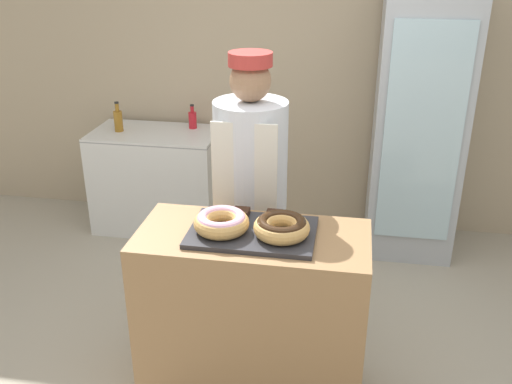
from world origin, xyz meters
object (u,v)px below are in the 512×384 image
at_px(chest_freezer, 158,179).
at_px(brownie_back_right, 274,215).
at_px(serving_tray, 252,232).
at_px(baker_person, 251,196).
at_px(bottle_red, 193,119).
at_px(beverage_fridge, 418,129).
at_px(bottle_amber, 118,120).
at_px(brownie_back_left, 241,212).
at_px(donut_light_glaze, 221,221).
at_px(donut_chocolate_glaze, 282,226).

bearing_deg(chest_freezer, brownie_back_right, -53.49).
distance_m(serving_tray, baker_person, 0.57).
distance_m(chest_freezer, bottle_red, 0.58).
xyz_separation_m(beverage_fridge, bottle_amber, (-2.32, -0.02, -0.05)).
bearing_deg(brownie_back_left, bottle_red, 113.12).
bearing_deg(beverage_fridge, brownie_back_right, -117.23).
height_order(serving_tray, brownie_back_left, brownie_back_left).
xyz_separation_m(brownie_back_right, beverage_fridge, (0.83, 1.62, -0.01)).
xyz_separation_m(serving_tray, brownie_back_right, (0.08, 0.15, 0.03)).
xyz_separation_m(baker_person, chest_freezer, (-1.01, 1.22, -0.47)).
height_order(donut_light_glaze, brownie_back_right, donut_light_glaze).
bearing_deg(brownie_back_right, baker_person, 115.62).
xyz_separation_m(brownie_back_right, bottle_red, (-0.93, 1.78, -0.08)).
bearing_deg(donut_light_glaze, bottle_amber, 125.36).
bearing_deg(chest_freezer, bottle_amber, -174.22).
distance_m(donut_chocolate_glaze, brownie_back_right, 0.19).
height_order(donut_light_glaze, bottle_amber, bottle_amber).
relative_size(brownie_back_left, bottle_amber, 0.33).
bearing_deg(donut_chocolate_glaze, baker_person, 113.59).
bearing_deg(bottle_amber, beverage_fridge, 0.55).
height_order(chest_freezer, bottle_red, bottle_red).
height_order(donut_light_glaze, bottle_red, donut_light_glaze).
bearing_deg(bottle_amber, baker_person, -42.66).
xyz_separation_m(chest_freezer, bottle_amber, (-0.28, -0.03, 0.51)).
relative_size(donut_light_glaze, bottle_red, 1.36).
relative_size(donut_chocolate_glaze, bottle_amber, 1.11).
xyz_separation_m(donut_light_glaze, bottle_red, (-0.70, 1.95, -0.11)).
height_order(donut_light_glaze, brownie_back_left, donut_light_glaze).
relative_size(donut_chocolate_glaze, bottle_red, 1.36).
bearing_deg(beverage_fridge, chest_freezer, 179.81).
bearing_deg(baker_person, beverage_fridge, 49.78).
height_order(donut_chocolate_glaze, chest_freezer, donut_chocolate_glaze).
height_order(brownie_back_left, bottle_amber, bottle_amber).
height_order(serving_tray, brownie_back_right, brownie_back_right).
xyz_separation_m(serving_tray, chest_freezer, (-1.12, 1.77, -0.54)).
relative_size(donut_chocolate_glaze, brownie_back_left, 3.37).
height_order(donut_chocolate_glaze, brownie_back_right, donut_chocolate_glaze).
xyz_separation_m(serving_tray, baker_person, (-0.11, 0.55, -0.06)).
bearing_deg(bottle_red, serving_tray, -66.39).
relative_size(donut_chocolate_glaze, brownie_back_right, 3.37).
relative_size(serving_tray, chest_freezer, 0.60).
height_order(serving_tray, chest_freezer, serving_tray).
bearing_deg(baker_person, brownie_back_right, -64.38).
height_order(brownie_back_right, bottle_red, bottle_red).
bearing_deg(donut_chocolate_glaze, brownie_back_left, 141.90).
bearing_deg(brownie_back_right, brownie_back_left, 180.00).
xyz_separation_m(baker_person, beverage_fridge, (1.03, 1.21, 0.08)).
bearing_deg(serving_tray, bottle_amber, 128.80).
xyz_separation_m(serving_tray, bottle_amber, (-1.40, 1.74, -0.03)).
xyz_separation_m(serving_tray, beverage_fridge, (0.92, 1.77, 0.01)).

